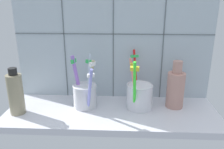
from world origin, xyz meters
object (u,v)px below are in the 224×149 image
at_px(ceramic_vase, 176,88).
at_px(soap_bottle, 16,93).
at_px(toothbrush_cup_right, 139,95).
at_px(toothbrush_cup_left, 85,94).

relative_size(ceramic_vase, soap_bottle, 1.06).
relative_size(toothbrush_cup_right, soap_bottle, 1.23).
bearing_deg(toothbrush_cup_left, ceramic_vase, 3.01).
bearing_deg(ceramic_vase, soap_bottle, -172.00).
bearing_deg(toothbrush_cup_left, soap_bottle, -165.01).
relative_size(toothbrush_cup_left, toothbrush_cup_right, 0.96).
xyz_separation_m(toothbrush_cup_right, ceramic_vase, (0.11, 0.01, 0.02)).
xyz_separation_m(toothbrush_cup_right, soap_bottle, (-0.36, -0.05, 0.02)).
height_order(ceramic_vase, soap_bottle, ceramic_vase).
height_order(toothbrush_cup_left, ceramic_vase, toothbrush_cup_left).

